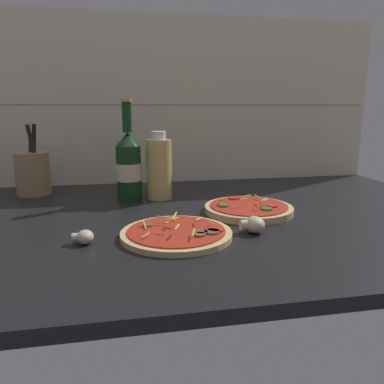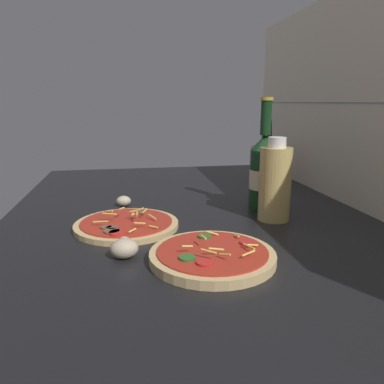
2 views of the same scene
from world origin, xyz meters
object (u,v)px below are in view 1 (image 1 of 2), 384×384
(pizza_near, at_px, (177,233))
(beer_bottle, at_px, (129,165))
(oil_bottle, at_px, (159,168))
(pizza_far, at_px, (249,209))
(mushroom_right, at_px, (84,237))
(utensil_crock, at_px, (33,173))
(mushroom_left, at_px, (253,225))

(pizza_near, height_order, beer_bottle, beer_bottle)
(oil_bottle, bearing_deg, pizza_far, -43.53)
(pizza_far, bearing_deg, pizza_near, -144.23)
(mushroom_right, xyz_separation_m, utensil_crock, (-0.19, 0.48, 0.05))
(beer_bottle, bearing_deg, mushroom_right, -105.37)
(mushroom_left, distance_m, mushroom_right, 0.35)
(pizza_near, height_order, mushroom_left, pizza_near)
(utensil_crock, bearing_deg, beer_bottle, -22.23)
(beer_bottle, distance_m, utensil_crock, 0.32)
(pizza_near, xyz_separation_m, beer_bottle, (-0.09, 0.35, 0.09))
(mushroom_left, height_order, utensil_crock, utensil_crock)
(mushroom_left, bearing_deg, pizza_near, 178.48)
(oil_bottle, relative_size, utensil_crock, 0.91)
(utensil_crock, bearing_deg, mushroom_right, -68.22)
(mushroom_left, height_order, mushroom_right, mushroom_left)
(pizza_far, height_order, oil_bottle, oil_bottle)
(mushroom_left, bearing_deg, oil_bottle, 115.15)
(oil_bottle, height_order, utensil_crock, utensil_crock)
(pizza_near, relative_size, oil_bottle, 1.18)
(pizza_far, height_order, beer_bottle, beer_bottle)
(beer_bottle, height_order, utensil_crock, beer_bottle)
(mushroom_left, xyz_separation_m, utensil_crock, (-0.54, 0.48, 0.05))
(beer_bottle, bearing_deg, pizza_near, -76.02)
(pizza_near, bearing_deg, oil_bottle, 90.04)
(pizza_far, xyz_separation_m, mushroom_left, (-0.04, -0.16, 0.01))
(pizza_near, distance_m, utensil_crock, 0.61)
(beer_bottle, relative_size, utensil_crock, 1.33)
(beer_bottle, distance_m, mushroom_right, 0.38)
(pizza_near, bearing_deg, utensil_crock, 128.70)
(pizza_near, distance_m, mushroom_left, 0.17)
(pizza_near, bearing_deg, mushroom_left, -1.52)
(beer_bottle, distance_m, oil_bottle, 0.09)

